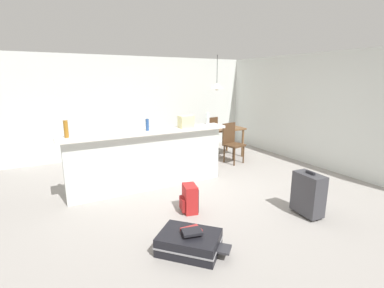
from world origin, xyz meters
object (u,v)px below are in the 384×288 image
object	(u,v)px
pendant_lamp	(217,86)
backpack_red	(189,199)
bottle_clear	(208,119)
dining_table	(219,131)
dining_chair_far_side	(209,132)
bottle_amber	(66,129)
book_stack	(192,231)
suitcase_flat_black	(189,242)
bottle_blue	(147,125)
grocery_bag	(186,122)
dining_chair_near_partition	(232,141)
suitcase_upright_charcoal	(308,194)

from	to	relation	value
pendant_lamp	backpack_red	distance (m)	3.52
bottle_clear	dining_table	world-z (taller)	bottle_clear
bottle_clear	dining_chair_far_side	xyz separation A→B (m)	(1.12, 1.72, -0.67)
bottle_amber	dining_table	size ratio (longest dim) A/B	0.24
dining_table	book_stack	distance (m)	4.13
bottle_amber	backpack_red	xyz separation A→B (m)	(1.49, -1.18, -1.00)
suitcase_flat_black	bottle_amber	bearing A→B (deg)	116.88
bottle_blue	book_stack	size ratio (longest dim) A/B	0.75
grocery_bag	backpack_red	bearing A→B (deg)	-115.13
bottle_amber	dining_table	xyz separation A→B (m)	(3.61, 1.18, -0.55)
dining_chair_near_partition	backpack_red	xyz separation A→B (m)	(-2.07, -1.77, -0.31)
grocery_bag	pendant_lamp	bearing A→B (deg)	40.65
dining_table	suitcase_upright_charcoal	world-z (taller)	dining_table
bottle_clear	dining_chair_near_partition	size ratio (longest dim) A/B	0.24
bottle_blue	backpack_red	size ratio (longest dim) A/B	0.49
pendant_lamp	backpack_red	bearing A→B (deg)	-130.34
dining_chair_near_partition	grocery_bag	bearing A→B (deg)	-156.27
bottle_clear	suitcase_flat_black	bearing A→B (deg)	-126.07
bottle_amber	bottle_blue	bearing A→B (deg)	-1.56
dining_chair_far_side	suitcase_flat_black	bearing A→B (deg)	-124.76
dining_chair_near_partition	suitcase_flat_black	bearing A→B (deg)	-133.82
bottle_clear	grocery_bag	bearing A→B (deg)	-166.14
bottle_amber	dining_chair_far_side	size ratio (longest dim) A/B	0.29
dining_chair_near_partition	pendant_lamp	distance (m)	1.40
dining_table	dining_chair_near_partition	xyz separation A→B (m)	(-0.04, -0.59, -0.13)
bottle_clear	suitcase_upright_charcoal	size ratio (longest dim) A/B	0.34
bottle_blue	dining_chair_near_partition	xyz separation A→B (m)	(2.28, 0.63, -0.65)
dining_table	suitcase_flat_black	xyz separation A→B (m)	(-2.57, -3.23, -0.54)
bottle_blue	bottle_clear	xyz separation A→B (m)	(1.27, 0.08, 0.01)
grocery_bag	suitcase_flat_black	xyz separation A→B (m)	(-0.97, -1.95, -1.07)
book_stack	grocery_bag	bearing A→B (deg)	64.28
suitcase_upright_charcoal	bottle_blue	bearing A→B (deg)	129.17
dining_chair_near_partition	suitcase_flat_black	distance (m)	3.68
dining_table	dining_chair_far_side	bearing A→B (deg)	83.13
bottle_amber	bottle_blue	size ratio (longest dim) A/B	1.30
book_stack	dining_chair_far_side	bearing A→B (deg)	55.54
pendant_lamp	suitcase_upright_charcoal	bearing A→B (deg)	-99.90
pendant_lamp	grocery_bag	bearing A→B (deg)	-139.35
bottle_clear	suitcase_flat_black	xyz separation A→B (m)	(-1.52, -2.09, -1.07)
grocery_bag	suitcase_upright_charcoal	distance (m)	2.36
bottle_blue	pendant_lamp	distance (m)	2.64
bottle_amber	pendant_lamp	world-z (taller)	pendant_lamp
dining_chair_far_side	bottle_blue	bearing A→B (deg)	-143.05
suitcase_upright_charcoal	backpack_red	size ratio (longest dim) A/B	1.60
bottle_amber	book_stack	distance (m)	2.49
dining_chair_far_side	pendant_lamp	distance (m)	1.38
pendant_lamp	dining_chair_far_side	bearing A→B (deg)	74.72
grocery_bag	bottle_blue	bearing A→B (deg)	175.45
suitcase_upright_charcoal	suitcase_flat_black	bearing A→B (deg)	178.70
bottle_amber	dining_chair_near_partition	world-z (taller)	bottle_amber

